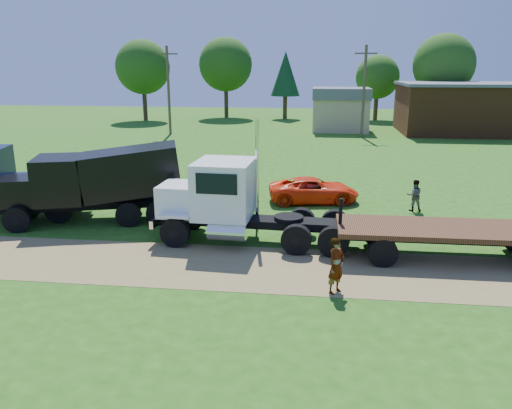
# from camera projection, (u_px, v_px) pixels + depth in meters

# --- Properties ---
(ground) EXTENTS (140.00, 140.00, 0.00)m
(ground) POSITION_uv_depth(u_px,v_px,m) (272.00, 269.00, 18.03)
(ground) COLOR #245111
(ground) RESTS_ON ground
(dirt_track) EXTENTS (120.00, 4.20, 0.01)m
(dirt_track) POSITION_uv_depth(u_px,v_px,m) (272.00, 268.00, 18.03)
(dirt_track) COLOR olive
(dirt_track) RESTS_ON ground
(white_semi_tractor) EXTENTS (8.37, 3.17, 5.00)m
(white_semi_tractor) POSITION_uv_depth(u_px,v_px,m) (227.00, 201.00, 20.53)
(white_semi_tractor) COLOR black
(white_semi_tractor) RESTS_ON ground
(black_dump_truck) EXTENTS (8.42, 4.68, 3.58)m
(black_dump_truck) POSITION_uv_depth(u_px,v_px,m) (99.00, 180.00, 23.06)
(black_dump_truck) COLOR black
(black_dump_truck) RESTS_ON ground
(orange_pickup) EXTENTS (5.06, 2.97, 1.32)m
(orange_pickup) POSITION_uv_depth(u_px,v_px,m) (314.00, 190.00, 26.64)
(orange_pickup) COLOR #F1320B
(orange_pickup) RESTS_ON ground
(flatbed_trailer) EXTENTS (8.68, 2.63, 2.22)m
(flatbed_trailer) POSITION_uv_depth(u_px,v_px,m) (453.00, 234.00, 18.76)
(flatbed_trailer) COLOR #361C11
(flatbed_trailer) RESTS_ON ground
(spectator_a) EXTENTS (0.78, 0.80, 1.86)m
(spectator_a) POSITION_uv_depth(u_px,v_px,m) (336.00, 266.00, 15.89)
(spectator_a) COLOR #999999
(spectator_a) RESTS_ON ground
(spectator_b) EXTENTS (0.79, 0.63, 1.60)m
(spectator_b) POSITION_uv_depth(u_px,v_px,m) (414.00, 195.00, 24.98)
(spectator_b) COLOR #999999
(spectator_b) RESTS_ON ground
(brick_building) EXTENTS (15.40, 10.40, 5.30)m
(brick_building) POSITION_uv_depth(u_px,v_px,m) (472.00, 108.00, 53.48)
(brick_building) COLOR brown
(brick_building) RESTS_ON ground
(tan_shed) EXTENTS (6.20, 5.40, 4.70)m
(tan_shed) POSITION_uv_depth(u_px,v_px,m) (340.00, 109.00, 55.15)
(tan_shed) COLOR tan
(tan_shed) RESTS_ON ground
(utility_poles) EXTENTS (42.20, 0.28, 9.00)m
(utility_poles) POSITION_uv_depth(u_px,v_px,m) (364.00, 90.00, 49.53)
(utility_poles) COLOR #4F3D2C
(utility_poles) RESTS_ON ground
(tree_row) EXTENTS (55.29, 12.98, 10.82)m
(tree_row) POSITION_uv_depth(u_px,v_px,m) (316.00, 69.00, 63.68)
(tree_row) COLOR #382417
(tree_row) RESTS_ON ground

